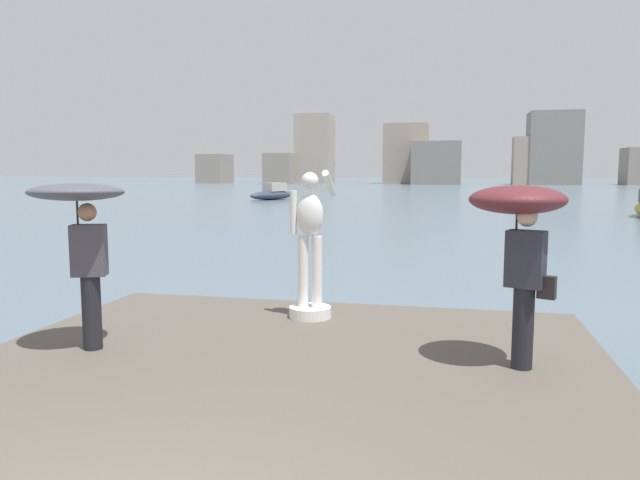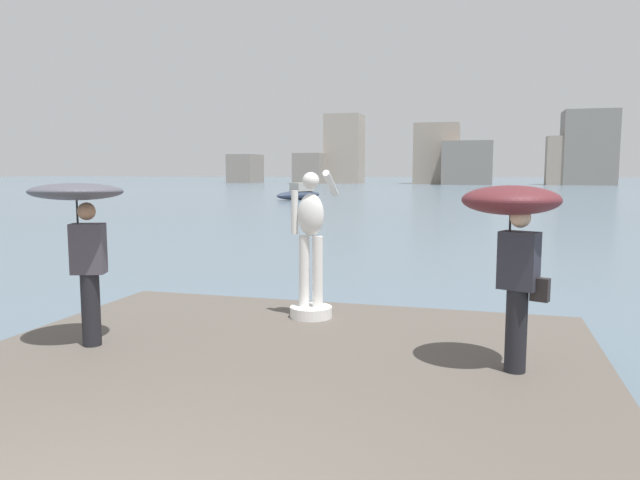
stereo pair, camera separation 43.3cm
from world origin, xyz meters
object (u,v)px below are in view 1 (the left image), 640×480
onlooker_right (520,222)px  statue_white_figure (310,255)px  onlooker_left (81,217)px  boat_mid (273,193)px

onlooker_right → statue_white_figure: bearing=148.6°
onlooker_right → onlooker_left: bearing=-174.9°
onlooker_left → onlooker_right: size_ratio=1.01×
statue_white_figure → boat_mid: (-13.43, 41.92, -0.77)m
onlooker_left → onlooker_right: bearing=5.1°
statue_white_figure → boat_mid: bearing=107.8°
boat_mid → onlooker_left: bearing=-75.7°
statue_white_figure → boat_mid: 44.02m
statue_white_figure → onlooker_left: bearing=-137.5°
onlooker_right → boat_mid: onlooker_right is taller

